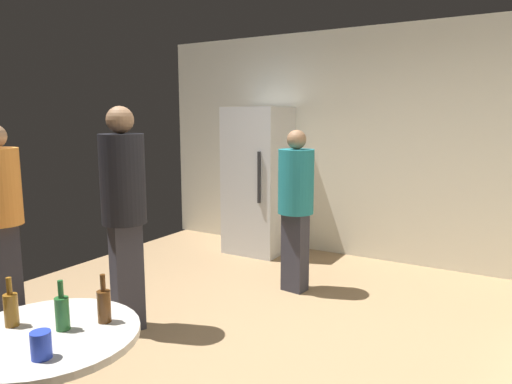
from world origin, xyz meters
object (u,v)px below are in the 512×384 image
object	(u,v)px
foreground_table	(49,355)
person_in_teal_shirt	(296,199)
beer_bottle_amber	(11,308)
beer_bottle_brown	(104,305)
beer_bottle_green	(62,312)
plastic_cup_blue	(41,345)
person_in_orange_shirt	(0,207)
refrigerator	(258,181)
person_in_black_shirt	(124,202)

from	to	relation	value
foreground_table	person_in_teal_shirt	world-z (taller)	person_in_teal_shirt
beer_bottle_amber	beer_bottle_brown	xyz separation A→B (m)	(0.33, 0.24, 0.00)
beer_bottle_amber	person_in_teal_shirt	xyz separation A→B (m)	(0.09, 2.80, 0.09)
beer_bottle_green	plastic_cup_blue	distance (m)	0.25
person_in_orange_shirt	foreground_table	bearing A→B (deg)	-6.54
foreground_table	beer_bottle_brown	world-z (taller)	beer_bottle_brown
beer_bottle_green	person_in_orange_shirt	size ratio (longest dim) A/B	0.14
refrigerator	beer_bottle_green	world-z (taller)	refrigerator
person_in_black_shirt	person_in_teal_shirt	size ratio (longest dim) A/B	1.13
foreground_table	beer_bottle_green	size ratio (longest dim) A/B	3.48
beer_bottle_brown	person_in_teal_shirt	world-z (taller)	person_in_teal_shirt
foreground_table	person_in_black_shirt	bearing A→B (deg)	123.88
refrigerator	foreground_table	size ratio (longest dim) A/B	2.25
plastic_cup_blue	person_in_orange_shirt	distance (m)	2.41
refrigerator	beer_bottle_green	size ratio (longest dim) A/B	7.83
beer_bottle_green	person_in_teal_shirt	world-z (taller)	person_in_teal_shirt
refrigerator	plastic_cup_blue	bearing A→B (deg)	-71.75
beer_bottle_amber	beer_bottle_green	xyz separation A→B (m)	(0.23, 0.09, 0.00)
refrigerator	person_in_black_shirt	size ratio (longest dim) A/B	1.02
person_in_orange_shirt	person_in_black_shirt	distance (m)	1.12
plastic_cup_blue	person_in_black_shirt	world-z (taller)	person_in_black_shirt
beer_bottle_brown	person_in_orange_shirt	world-z (taller)	person_in_orange_shirt
beer_bottle_green	person_in_black_shirt	xyz separation A→B (m)	(-0.92, 1.26, 0.22)
beer_bottle_amber	person_in_black_shirt	bearing A→B (deg)	116.79
refrigerator	person_in_teal_shirt	bearing A→B (deg)	-45.04
beer_bottle_amber	person_in_teal_shirt	bearing A→B (deg)	88.24
beer_bottle_brown	person_in_black_shirt	distance (m)	1.51
beer_bottle_green	person_in_black_shirt	world-z (taller)	person_in_black_shirt
beer_bottle_green	person_in_black_shirt	distance (m)	1.57
refrigerator	beer_bottle_brown	size ratio (longest dim) A/B	7.83
plastic_cup_blue	person_in_teal_shirt	bearing A→B (deg)	95.71
plastic_cup_blue	person_in_teal_shirt	distance (m)	2.93
refrigerator	person_in_orange_shirt	world-z (taller)	refrigerator
foreground_table	beer_bottle_amber	bearing A→B (deg)	-169.85
refrigerator	beer_bottle_amber	xyz separation A→B (m)	(0.91, -3.79, -0.08)
beer_bottle_green	person_in_orange_shirt	xyz separation A→B (m)	(-1.98, 0.92, 0.13)
beer_bottle_green	plastic_cup_blue	size ratio (longest dim) A/B	2.09
plastic_cup_blue	person_in_black_shirt	size ratio (longest dim) A/B	0.06
foreground_table	beer_bottle_amber	xyz separation A→B (m)	(-0.20, -0.04, 0.19)
person_in_teal_shirt	beer_bottle_brown	bearing A→B (deg)	12.53
person_in_teal_shirt	plastic_cup_blue	bearing A→B (deg)	12.75
beer_bottle_amber	person_in_orange_shirt	world-z (taller)	person_in_orange_shirt
foreground_table	beer_bottle_green	xyz separation A→B (m)	(0.03, 0.06, 0.19)
person_in_black_shirt	person_in_teal_shirt	bearing A→B (deg)	84.62
foreground_table	plastic_cup_blue	size ratio (longest dim) A/B	7.27
foreground_table	person_in_black_shirt	size ratio (longest dim) A/B	0.45
refrigerator	beer_bottle_brown	distance (m)	3.76
beer_bottle_brown	refrigerator	bearing A→B (deg)	109.30
refrigerator	plastic_cup_blue	distance (m)	4.12
beer_bottle_amber	refrigerator	bearing A→B (deg)	103.52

